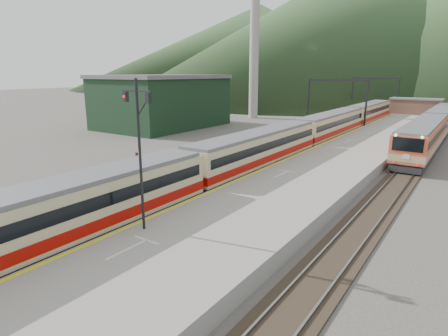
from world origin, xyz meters
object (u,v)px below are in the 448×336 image
Objects in this scene: second_train at (434,126)px; worker at (77,191)px; main_train at (302,136)px; signal_mast at (139,141)px.

second_train is 24.90× the size of worker.
main_train is at bearing -124.20° from second_train.
signal_mast is (2.70, -26.87, 3.65)m from main_train.
main_train is at bearing 95.74° from signal_mast.
signal_mast is 4.57× the size of worker.
signal_mast is at bearing -101.36° from second_train.
second_train is (11.50, 16.92, 0.11)m from main_train.
signal_mast is (-8.80, -43.79, 3.54)m from second_train.
second_train is at bearing 78.64° from signal_mast.
second_train reaches higher than worker.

